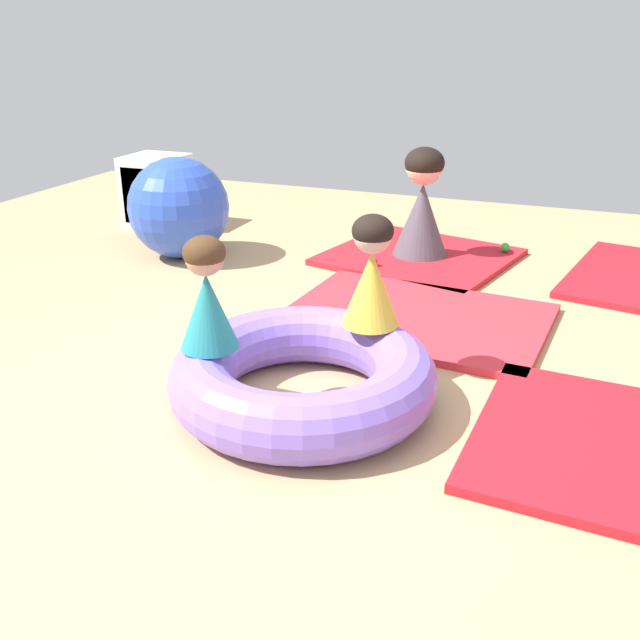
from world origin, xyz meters
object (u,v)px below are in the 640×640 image
at_px(inflatable_cushion, 303,376).
at_px(child_in_teal, 207,294).
at_px(child_in_yellow, 372,272).
at_px(play_ball_green, 505,247).
at_px(storage_cube, 155,192).
at_px(exercise_ball_large, 179,208).
at_px(adult_seated, 422,204).
at_px(play_ball_red, 373,261).
at_px(play_ball_pink, 428,231).

bearing_deg(inflatable_cushion, child_in_teal, -158.95).
xyz_separation_m(inflatable_cushion, child_in_yellow, (0.19, 0.33, 0.38)).
bearing_deg(child_in_yellow, play_ball_green, 119.05).
height_order(child_in_yellow, storage_cube, child_in_yellow).
distance_m(exercise_ball_large, storage_cube, 0.88).
distance_m(adult_seated, storage_cube, 2.20).
distance_m(play_ball_green, play_ball_red, 1.00).
xyz_separation_m(play_ball_green, play_ball_pink, (-0.59, 0.20, 0.01)).
distance_m(play_ball_red, exercise_ball_large, 1.39).
distance_m(child_in_yellow, child_in_teal, 0.72).
bearing_deg(adult_seated, inflatable_cushion, -23.46).
relative_size(child_in_yellow, storage_cube, 0.89).
xyz_separation_m(child_in_yellow, play_ball_green, (0.33, 2.09, -0.44)).
bearing_deg(play_ball_pink, storage_cube, -170.48).
xyz_separation_m(play_ball_red, exercise_ball_large, (-1.35, -0.16, 0.27)).
relative_size(child_in_yellow, child_in_teal, 1.05).
distance_m(child_in_yellow, exercise_ball_large, 2.22).
height_order(adult_seated, play_ball_green, adult_seated).
relative_size(child_in_teal, play_ball_pink, 5.97).
relative_size(child_in_yellow, exercise_ball_large, 0.72).
bearing_deg(child_in_teal, child_in_yellow, -118.01).
relative_size(inflatable_cushion, child_in_teal, 2.40).
xyz_separation_m(play_ball_green, exercise_ball_large, (-2.12, -0.79, 0.27)).
bearing_deg(exercise_ball_large, child_in_teal, -54.93).
bearing_deg(play_ball_green, exercise_ball_large, -159.52).
xyz_separation_m(adult_seated, play_ball_red, (-0.22, -0.37, -0.32)).
height_order(inflatable_cushion, child_in_yellow, child_in_yellow).
xyz_separation_m(child_in_teal, play_ball_red, (0.11, 1.93, -0.43)).
bearing_deg(storage_cube, play_ball_red, -13.54).
bearing_deg(play_ball_green, storage_cube, -176.67).
distance_m(child_in_teal, play_ball_red, 1.98).
height_order(adult_seated, play_ball_pink, adult_seated).
bearing_deg(storage_cube, exercise_ball_large, -45.91).
distance_m(child_in_yellow, play_ball_green, 2.16).
xyz_separation_m(child_in_yellow, storage_cube, (-2.40, 1.93, -0.23)).
bearing_deg(inflatable_cushion, exercise_ball_large, 134.44).
bearing_deg(adult_seated, exercise_ball_large, -95.55).
bearing_deg(storage_cube, play_ball_pink, 9.52).
bearing_deg(inflatable_cushion, adult_seated, 90.61).
distance_m(child_in_teal, exercise_ball_large, 2.17).
xyz_separation_m(play_ball_green, storage_cube, (-2.74, -0.16, 0.21)).
distance_m(play_ball_green, play_ball_pink, 0.63).
xyz_separation_m(inflatable_cushion, play_ball_pink, (-0.07, 2.63, -0.06)).
height_order(child_in_teal, play_ball_pink, child_in_teal).
height_order(adult_seated, storage_cube, adult_seated).
bearing_deg(play_ball_pink, exercise_ball_large, -147.00).
xyz_separation_m(inflatable_cushion, exercise_ball_large, (-1.60, 1.63, 0.21)).
height_order(adult_seated, play_ball_red, adult_seated).
xyz_separation_m(child_in_yellow, play_ball_red, (-0.44, 1.46, -0.44)).
bearing_deg(child_in_teal, play_ball_pink, -74.77).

